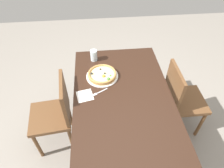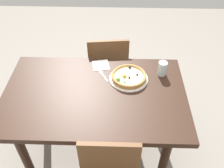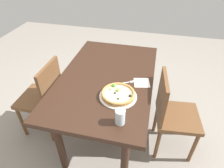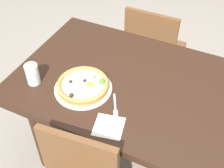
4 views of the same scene
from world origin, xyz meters
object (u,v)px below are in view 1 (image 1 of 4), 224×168
at_px(chair_far, 56,113).
at_px(chair_near, 181,98).
at_px(dining_table, 122,102).
at_px(napkin, 85,96).
at_px(pizza, 102,74).
at_px(fork, 98,93).
at_px(drinking_glass, 94,55).
at_px(plate, 102,76).

bearing_deg(chair_far, chair_near, -93.08).
height_order(dining_table, napkin, napkin).
bearing_deg(napkin, chair_far, 81.85).
bearing_deg(pizza, fork, 167.00).
bearing_deg(drinking_glass, pizza, -165.51).
height_order(chair_near, pizza, chair_near).
xyz_separation_m(dining_table, chair_near, (0.14, -0.65, -0.17)).
distance_m(drinking_glass, napkin, 0.52).
bearing_deg(plate, napkin, 144.16).
bearing_deg(chair_far, napkin, -103.93).
bearing_deg(fork, napkin, -17.74).
distance_m(pizza, napkin, 0.29).
height_order(fork, drinking_glass, drinking_glass).
xyz_separation_m(pizza, drinking_glass, (0.27, 0.07, 0.03)).
height_order(dining_table, chair_far, chair_far).
height_order(chair_near, fork, chair_near).
height_order(chair_far, fork, chair_far).
xyz_separation_m(chair_near, napkin, (-0.11, 0.99, 0.27)).
bearing_deg(plate, drinking_glass, 14.47).
height_order(chair_far, pizza, chair_far).
relative_size(dining_table, napkin, 10.05).
height_order(plate, pizza, pizza).
bearing_deg(napkin, plate, -35.84).
height_order(chair_far, napkin, chair_far).
relative_size(dining_table, chair_near, 1.59).
xyz_separation_m(dining_table, fork, (0.05, 0.22, 0.10)).
distance_m(dining_table, napkin, 0.35).
distance_m(fork, napkin, 0.12).
xyz_separation_m(chair_far, napkin, (-0.05, -0.32, 0.27)).
bearing_deg(fork, chair_far, -31.22).
relative_size(dining_table, plate, 4.49).
xyz_separation_m(pizza, fork, (-0.21, 0.05, -0.03)).
bearing_deg(dining_table, plate, 32.24).
relative_size(dining_table, fork, 9.20).
relative_size(plate, pizza, 1.11).
bearing_deg(chair_far, fork, -98.70).
relative_size(chair_near, pizza, 3.13).
bearing_deg(fork, drinking_glass, -115.80).
relative_size(plate, fork, 2.05).
relative_size(pizza, napkin, 2.01).
bearing_deg(pizza, napkin, 144.00).
xyz_separation_m(chair_far, pizza, (0.19, -0.49, 0.30)).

